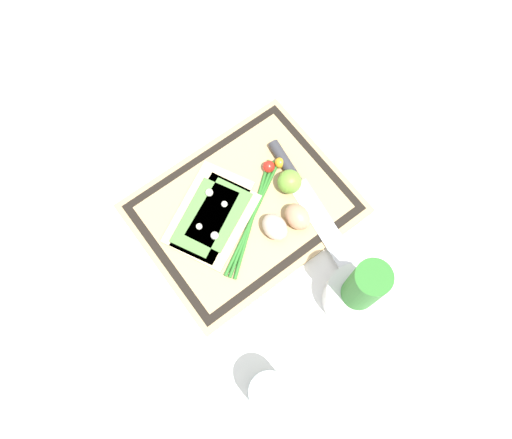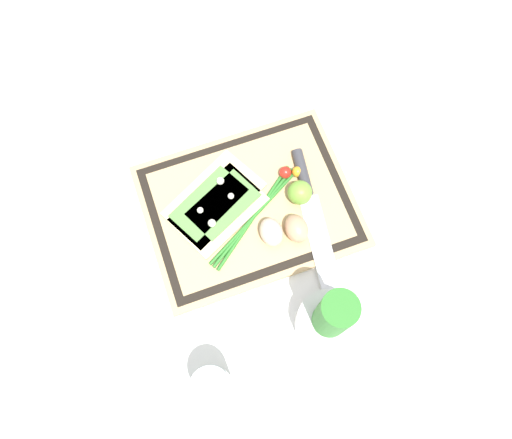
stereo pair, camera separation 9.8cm
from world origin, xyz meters
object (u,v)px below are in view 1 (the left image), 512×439
Objects in this scene: pizza_slice_near at (208,213)px; egg_brown at (297,217)px; lime at (289,182)px; cherry_tomato_yellow at (280,163)px; herb_pot at (358,293)px; pizza_slice_far at (217,220)px; knife at (297,182)px; egg_pink at (275,227)px; sauce_jar at (269,393)px; cherry_tomato_red at (269,167)px.

pizza_slice_near is 3.89× the size of egg_brown.
lime is 0.05m from cherry_tomato_yellow.
cherry_tomato_yellow is 0.31m from herb_pot.
herb_pot is at bearing 111.90° from pizza_slice_far.
knife is 13.47× the size of cherry_tomato_yellow.
egg_brown is 0.05m from egg_pink.
knife is at bearing -129.41° from egg_brown.
egg_pink is at bearing 132.41° from pizza_slice_far.
lime reaches higher than egg_pink.
pizza_slice_far is 1.03× the size of herb_pot.
sauce_jar is (0.19, 0.23, 0.01)m from egg_pink.
pizza_slice_near is at bearing -17.18° from lime.
knife is at bearing 113.44° from cherry_tomato_red.
pizza_slice_near is 0.36m from sauce_jar.
lime is 1.96× the size of cherry_tomato_red.
pizza_slice_far is 4.26× the size of lime.
egg_pink is at bearing 35.26° from lime.
pizza_slice_near is at bearing -17.32° from knife.
knife is 0.07m from cherry_tomato_red.
cherry_tomato_red is at bearing -66.56° from knife.
cherry_tomato_yellow is at bearing -87.36° from knife.
pizza_slice_far is 9.26× the size of cherry_tomato_yellow.
sauce_jar reaches higher than pizza_slice_near.
pizza_slice_near is 0.14m from egg_pink.
cherry_tomato_red is at bearing -127.59° from sauce_jar.
knife and cherry_tomato_yellow have the same top height.
knife is at bearing -104.45° from herb_pot.
egg_pink is at bearing 57.44° from cherry_tomato_red.
pizza_slice_far is at bearing -10.07° from lime.
herb_pot is (0.06, 0.25, 0.05)m from knife.
herb_pot is at bearing 100.12° from egg_pink.
knife is 5.29× the size of egg_pink.
herb_pot is 0.23m from sauce_jar.
pizza_slice_far is 0.34m from sauce_jar.
cherry_tomato_red is (-0.02, -0.12, -0.01)m from egg_brown.
pizza_slice_far is 0.16m from egg_brown.
egg_pink is (-0.08, 0.09, 0.02)m from pizza_slice_far.
knife is 0.08m from egg_brown.
egg_brown is (-0.13, 0.10, 0.02)m from pizza_slice_far.
egg_brown is 2.55× the size of cherry_tomato_yellow.
knife is at bearing 161.40° from lime.
egg_brown is 0.13m from cherry_tomato_red.
sauce_jar is at bearing 50.20° from egg_pink.
pizza_slice_near is 4.55× the size of lime.
lime reaches higher than knife.
cherry_tomato_red is 0.44m from sauce_jar.
cherry_tomato_yellow is 0.21× the size of sauce_jar.
egg_brown is at bearing -137.35° from sauce_jar.
sauce_jar is (0.24, 0.22, 0.01)m from egg_brown.
pizza_slice_near is at bearing -0.67° from cherry_tomato_yellow.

